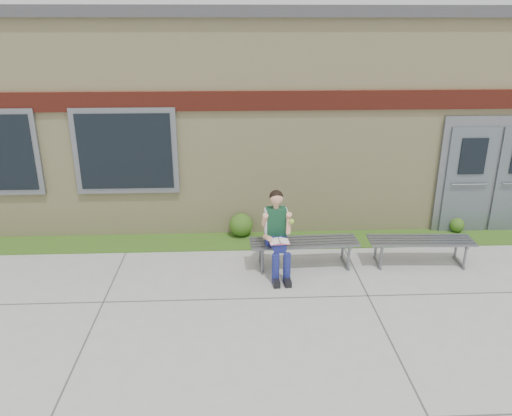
{
  "coord_description": "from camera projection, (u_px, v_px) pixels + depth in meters",
  "views": [
    {
      "loc": [
        -1.02,
        -6.08,
        3.93
      ],
      "look_at": [
        -0.66,
        1.7,
        1.02
      ],
      "focal_mm": 35.0,
      "sensor_mm": 36.0,
      "label": 1
    }
  ],
  "objects": [
    {
      "name": "shrub_east",
      "position": [
        457.0,
        225.0,
        9.86
      ],
      "size": [
        0.28,
        0.28,
        0.28
      ],
      "primitive_type": "sphere",
      "color": "#2C5015",
      "rests_on": "grass_strip"
    },
    {
      "name": "shrub_mid",
      "position": [
        241.0,
        225.0,
        9.65
      ],
      "size": [
        0.45,
        0.45,
        0.45
      ],
      "primitive_type": "sphere",
      "color": "#2C5015",
      "rests_on": "grass_strip"
    },
    {
      "name": "grass_strip",
      "position": [
        288.0,
        240.0,
        9.54
      ],
      "size": [
        16.0,
        0.8,
        0.02
      ],
      "primitive_type": "cube",
      "color": "#2C5015",
      "rests_on": "ground"
    },
    {
      "name": "girl",
      "position": [
        277.0,
        232.0,
        8.08
      ],
      "size": [
        0.52,
        0.84,
        1.4
      ],
      "rotation": [
        0.0,
        0.0,
        0.07
      ],
      "color": "navy",
      "rests_on": "ground"
    },
    {
      "name": "school_building",
      "position": [
        275.0,
        103.0,
        11.97
      ],
      "size": [
        16.2,
        6.22,
        4.2
      ],
      "color": "beige",
      "rests_on": "ground"
    },
    {
      "name": "bench_right",
      "position": [
        420.0,
        245.0,
        8.51
      ],
      "size": [
        1.79,
        0.57,
        0.46
      ],
      "rotation": [
        0.0,
        0.0,
        -0.04
      ],
      "color": "slate",
      "rests_on": "ground"
    },
    {
      "name": "ground",
      "position": [
        308.0,
        316.0,
        7.11
      ],
      "size": [
        80.0,
        80.0,
        0.0
      ],
      "primitive_type": "plane",
      "color": "#9E9E99",
      "rests_on": "ground"
    },
    {
      "name": "bench_left",
      "position": [
        304.0,
        247.0,
        8.42
      ],
      "size": [
        1.84,
        0.59,
        0.47
      ],
      "rotation": [
        0.0,
        0.0,
        0.04
      ],
      "color": "slate",
      "rests_on": "ground"
    }
  ]
}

